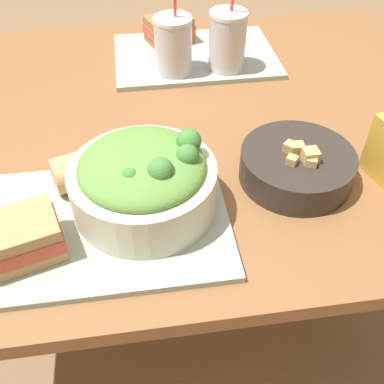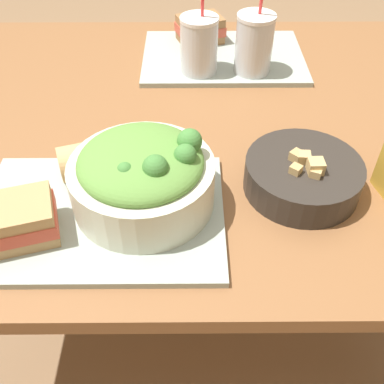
% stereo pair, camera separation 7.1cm
% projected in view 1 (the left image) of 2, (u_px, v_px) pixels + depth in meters
% --- Properties ---
extents(ground_plane, '(12.00, 12.00, 0.00)m').
position_uv_depth(ground_plane, '(180.00, 302.00, 1.43)').
color(ground_plane, '#846647').
extents(dining_table, '(1.31, 0.97, 0.70)m').
position_uv_depth(dining_table, '(174.00, 149.00, 1.01)').
color(dining_table, brown).
rests_on(dining_table, ground_plane).
extents(tray_near, '(0.40, 0.28, 0.01)m').
position_uv_depth(tray_near, '(104.00, 224.00, 0.72)').
color(tray_near, '#99A89E').
rests_on(tray_near, dining_table).
extents(tray_far, '(0.40, 0.28, 0.01)m').
position_uv_depth(tray_far, '(195.00, 56.00, 1.14)').
color(tray_far, '#99A89E').
rests_on(tray_far, dining_table).
extents(salad_bowl, '(0.23, 0.23, 0.13)m').
position_uv_depth(salad_bowl, '(144.00, 180.00, 0.70)').
color(salad_bowl, beige).
rests_on(salad_bowl, tray_near).
extents(soup_bowl, '(0.20, 0.20, 0.08)m').
position_uv_depth(soup_bowl, '(297.00, 165.00, 0.79)').
color(soup_bowl, '#2D2823').
rests_on(soup_bowl, dining_table).
extents(sandwich_near, '(0.14, 0.12, 0.06)m').
position_uv_depth(sandwich_near, '(18.00, 239.00, 0.65)').
color(sandwich_near, tan).
rests_on(sandwich_near, tray_near).
extents(baguette_near, '(0.16, 0.11, 0.06)m').
position_uv_depth(baguette_near, '(97.00, 165.00, 0.77)').
color(baguette_near, tan).
rests_on(baguette_near, tray_near).
extents(sandwich_far, '(0.13, 0.12, 0.06)m').
position_uv_depth(sandwich_far, '(169.00, 30.00, 1.16)').
color(sandwich_far, olive).
rests_on(sandwich_far, tray_far).
extents(drink_cup_dark, '(0.09, 0.09, 0.21)m').
position_uv_depth(drink_cup_dark, '(173.00, 47.00, 1.02)').
color(drink_cup_dark, silver).
rests_on(drink_cup_dark, tray_far).
extents(drink_cup_red, '(0.09, 0.09, 0.22)m').
position_uv_depth(drink_cup_red, '(227.00, 42.00, 1.04)').
color(drink_cup_red, silver).
rests_on(drink_cup_red, tray_far).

